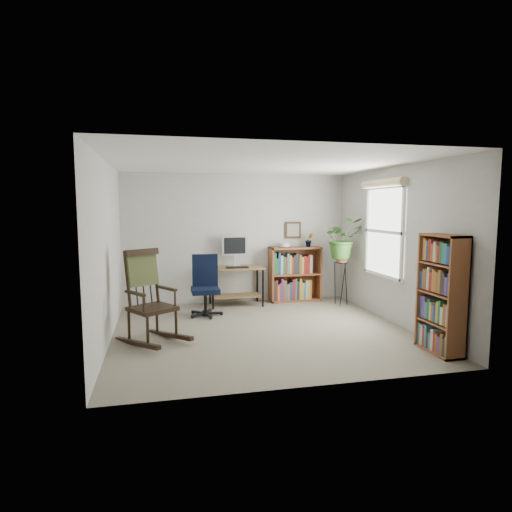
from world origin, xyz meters
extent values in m
cube|color=gray|center=(0.00, 0.00, 0.00)|extent=(4.20, 4.00, 0.00)
cube|color=white|center=(0.00, 0.00, 2.40)|extent=(4.20, 4.00, 0.00)
cube|color=#B8B7B3|center=(0.00, 2.00, 1.20)|extent=(4.20, 0.00, 2.40)
cube|color=#B8B7B3|center=(0.00, -2.00, 1.20)|extent=(4.20, 0.00, 2.40)
cube|color=#B8B7B3|center=(-2.10, 0.00, 1.20)|extent=(0.00, 4.00, 2.40)
cube|color=#B8B7B3|center=(2.10, 0.00, 1.20)|extent=(0.00, 4.00, 2.40)
cube|color=black|center=(-0.08, 1.58, 0.72)|extent=(0.40, 0.15, 0.02)
imported|color=#326423|center=(1.80, 1.29, 1.59)|extent=(1.69, 1.88, 1.47)
imported|color=#326423|center=(1.37, 1.83, 1.09)|extent=(0.13, 0.24, 0.11)
camera|label=1|loc=(-1.43, -5.88, 1.78)|focal=30.00mm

